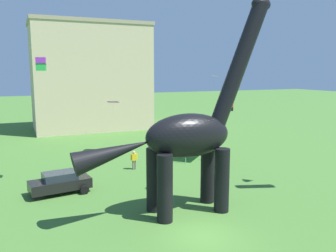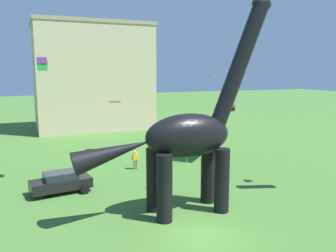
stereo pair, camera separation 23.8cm
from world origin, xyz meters
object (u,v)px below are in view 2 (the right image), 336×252
at_px(dinosaur_sculpture, 187,136).
at_px(person_photographer, 135,158).
at_px(kite_mid_right, 248,40).
at_px(kite_apex, 42,64).
at_px(kite_near_low, 217,76).
at_px(parked_sedan_left, 61,182).
at_px(festival_canopy_tent, 193,134).
at_px(kite_high_left, 232,108).
at_px(kite_high_right, 115,102).

xyz_separation_m(dinosaur_sculpture, person_photographer, (-0.09, 10.32, -3.79)).
xyz_separation_m(person_photographer, kite_mid_right, (17.96, 9.03, 11.64)).
distance_m(kite_apex, kite_near_low, 25.85).
height_order(dinosaur_sculpture, parked_sedan_left, dinosaur_sculpture).
distance_m(kite_mid_right, kite_near_low, 6.01).
distance_m(parked_sedan_left, kite_apex, 8.86).
xyz_separation_m(dinosaur_sculpture, festival_canopy_tent, (6.41, 11.71, -2.26)).
height_order(parked_sedan_left, kite_mid_right, kite_mid_right).
relative_size(person_photographer, kite_high_left, 2.41).
xyz_separation_m(kite_mid_right, kite_high_right, (-17.83, -1.66, -7.21)).
relative_size(kite_mid_right, kite_high_right, 1.07).
relative_size(dinosaur_sculpture, person_photographer, 7.96).
xyz_separation_m(kite_mid_right, kite_apex, (-25.41, -10.07, -3.45)).
bearing_deg(person_photographer, kite_near_low, 177.71).
bearing_deg(person_photographer, festival_canopy_tent, 152.13).
distance_m(dinosaur_sculpture, kite_near_low, 26.77).
bearing_deg(parked_sedan_left, kite_high_left, 10.88).
height_order(parked_sedan_left, kite_near_low, kite_near_low).
relative_size(kite_mid_right, kite_apex, 1.65).
relative_size(parked_sedan_left, festival_canopy_tent, 1.40).
distance_m(person_photographer, festival_canopy_tent, 6.82).
distance_m(person_photographer, kite_mid_right, 23.23).
height_order(kite_high_left, kite_high_right, kite_high_right).
bearing_deg(kite_apex, person_photographer, 7.91).
xyz_separation_m(kite_apex, kite_high_right, (7.57, 8.41, -3.76)).
xyz_separation_m(parked_sedan_left, kite_mid_right, (24.74, 12.85, 11.84)).
bearing_deg(parked_sedan_left, kite_near_low, 27.57).
height_order(parked_sedan_left, person_photographer, person_photographer).
distance_m(parked_sedan_left, person_photographer, 7.79).
height_order(person_photographer, kite_apex, kite_apex).
bearing_deg(kite_mid_right, parked_sedan_left, -152.55).
distance_m(kite_high_left, kite_high_right, 12.46).
xyz_separation_m(person_photographer, kite_apex, (-7.44, -1.03, 8.18)).
bearing_deg(kite_mid_right, person_photographer, -153.30).
bearing_deg(kite_high_left, kite_high_right, 156.07).
bearing_deg(kite_near_low, dinosaur_sculpture, -124.30).
bearing_deg(kite_mid_right, dinosaur_sculpture, -132.72).
relative_size(dinosaur_sculpture, festival_canopy_tent, 4.22).
relative_size(kite_near_low, kite_high_right, 0.97).
bearing_deg(person_photographer, kite_apex, -32.04).
height_order(person_photographer, festival_canopy_tent, festival_canopy_tent).
bearing_deg(dinosaur_sculpture, kite_apex, 118.45).
bearing_deg(kite_high_right, parked_sedan_left, -121.68).
height_order(kite_high_left, kite_mid_right, kite_mid_right).
relative_size(parked_sedan_left, kite_high_left, 6.37).
xyz_separation_m(dinosaur_sculpture, kite_high_left, (11.42, 12.65, 0.04)).
distance_m(kite_mid_right, kite_apex, 27.55).
bearing_deg(festival_canopy_tent, kite_apex, -170.13).
bearing_deg(kite_mid_right, kite_high_left, -133.90).
bearing_deg(kite_apex, kite_near_low, 29.36).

